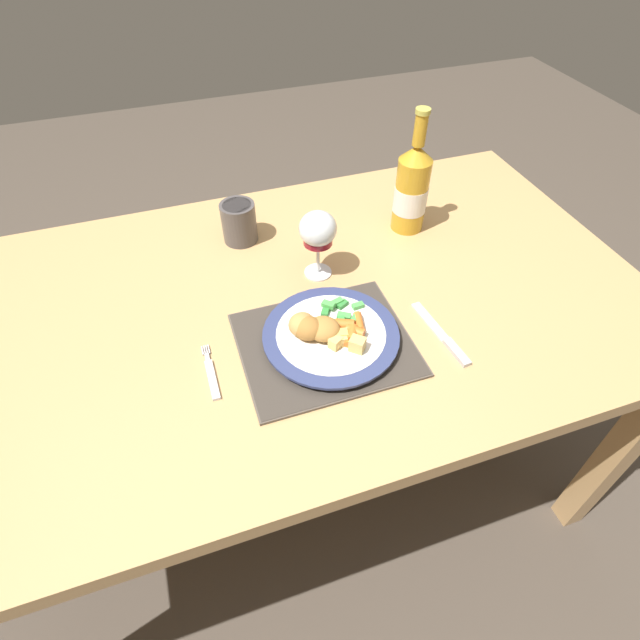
% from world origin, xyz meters
% --- Properties ---
extents(ground_plane, '(6.00, 6.00, 0.00)m').
position_xyz_m(ground_plane, '(0.00, 0.00, 0.00)').
color(ground_plane, '#4C4238').
extents(dining_table, '(1.56, 0.87, 0.74)m').
position_xyz_m(dining_table, '(0.00, 0.00, 0.66)').
color(dining_table, tan).
rests_on(dining_table, ground).
extents(placemat, '(0.32, 0.27, 0.01)m').
position_xyz_m(placemat, '(0.05, -0.14, 0.74)').
color(placemat, brown).
rests_on(placemat, dining_table).
extents(dinner_plate, '(0.26, 0.26, 0.02)m').
position_xyz_m(dinner_plate, '(0.06, -0.14, 0.76)').
color(dinner_plate, white).
rests_on(dinner_plate, placemat).
extents(breaded_croquettes, '(0.11, 0.10, 0.04)m').
position_xyz_m(breaded_croquettes, '(0.02, -0.13, 0.79)').
color(breaded_croquettes, '#A87033').
rests_on(breaded_croquettes, dinner_plate).
extents(green_beans_pile, '(0.09, 0.11, 0.02)m').
position_xyz_m(green_beans_pile, '(0.09, -0.11, 0.77)').
color(green_beans_pile, '#338438').
rests_on(green_beans_pile, dinner_plate).
extents(glazed_carrots, '(0.08, 0.07, 0.02)m').
position_xyz_m(glazed_carrots, '(0.09, -0.15, 0.78)').
color(glazed_carrots, orange).
rests_on(glazed_carrots, dinner_plate).
extents(fork, '(0.01, 0.13, 0.01)m').
position_xyz_m(fork, '(-0.17, -0.15, 0.74)').
color(fork, silver).
rests_on(fork, dining_table).
extents(table_knife, '(0.03, 0.18, 0.01)m').
position_xyz_m(table_knife, '(0.27, -0.20, 0.74)').
color(table_knife, silver).
rests_on(table_knife, dining_table).
extents(wine_glass, '(0.08, 0.08, 0.16)m').
position_xyz_m(wine_glass, '(0.10, 0.07, 0.85)').
color(wine_glass, silver).
rests_on(wine_glass, dining_table).
extents(bottle, '(0.08, 0.08, 0.29)m').
position_xyz_m(bottle, '(0.36, 0.16, 0.85)').
color(bottle, gold).
rests_on(bottle, dining_table).
extents(roast_potatoes, '(0.07, 0.06, 0.03)m').
position_xyz_m(roast_potatoes, '(0.08, -0.18, 0.78)').
color(roast_potatoes, '#E5BC66').
rests_on(roast_potatoes, dinner_plate).
extents(drinking_cup, '(0.08, 0.08, 0.10)m').
position_xyz_m(drinking_cup, '(-0.03, 0.24, 0.79)').
color(drinking_cup, '#4C4747').
rests_on(drinking_cup, dining_table).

